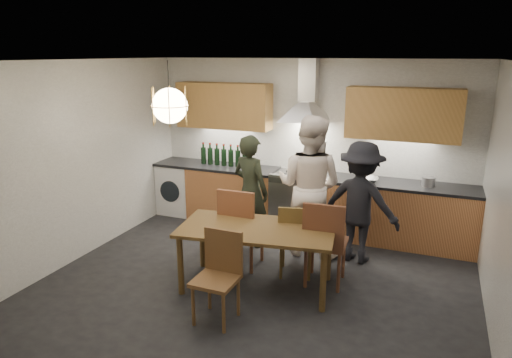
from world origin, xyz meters
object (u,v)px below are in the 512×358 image
at_px(person_right, 360,203).
at_px(chair_back_left, 240,223).
at_px(chair_front, 219,269).
at_px(person_left, 251,191).
at_px(dining_table, 257,235).
at_px(person_mid, 309,186).
at_px(wine_bottles, 224,155).
at_px(stock_pot, 428,182).
at_px(mixing_bowl, 369,180).

bearing_deg(person_right, chair_back_left, 40.83).
bearing_deg(chair_back_left, chair_front, 102.18).
distance_m(chair_front, person_left, 1.93).
bearing_deg(chair_back_left, dining_table, 134.76).
relative_size(chair_back_left, person_left, 0.67).
distance_m(dining_table, chair_front, 0.75).
xyz_separation_m(person_mid, wine_bottles, (-1.66, 0.83, 0.12)).
bearing_deg(person_left, person_right, -159.70).
relative_size(person_right, stock_pot, 9.05).
height_order(person_mid, wine_bottles, person_mid).
distance_m(person_left, mixing_bowl, 1.69).
bearing_deg(mixing_bowl, person_left, -154.54).
bearing_deg(person_right, dining_table, 60.51).
relative_size(mixing_bowl, stock_pot, 1.57).
bearing_deg(stock_pot, person_mid, -151.77).
bearing_deg(person_left, wine_bottles, -27.22).
relative_size(person_left, mixing_bowl, 5.77).
distance_m(person_left, person_right, 1.52).
bearing_deg(person_left, person_mid, -159.94).
height_order(dining_table, stock_pot, stock_pot).
bearing_deg(chair_back_left, mixing_bowl, -133.32).
relative_size(stock_pot, wine_bottles, 0.21).
relative_size(chair_front, stock_pot, 5.28).
xyz_separation_m(person_mid, stock_pot, (1.47, 0.79, 0.01)).
bearing_deg(person_left, mixing_bowl, -135.74).
relative_size(chair_front, person_left, 0.58).
height_order(person_left, wine_bottles, person_left).
xyz_separation_m(chair_back_left, person_left, (-0.17, 0.77, 0.19)).
bearing_deg(chair_back_left, wine_bottles, -59.66).
xyz_separation_m(dining_table, stock_pot, (1.77, 1.95, 0.30)).
relative_size(dining_table, stock_pot, 10.59).
distance_m(chair_back_left, person_left, 0.81).
bearing_deg(person_right, chair_front, 70.17).
bearing_deg(dining_table, person_mid, 67.17).
height_order(person_left, person_mid, person_mid).
xyz_separation_m(person_left, stock_pot, (2.32, 0.81, 0.16)).
bearing_deg(wine_bottles, chair_back_left, -58.62).
xyz_separation_m(person_mid, person_right, (0.68, 0.02, -0.15)).
height_order(chair_front, person_mid, person_mid).
xyz_separation_m(person_right, wine_bottles, (-2.34, 0.81, 0.27)).
relative_size(dining_table, person_left, 1.17).
relative_size(chair_back_left, person_right, 0.67).
xyz_separation_m(chair_back_left, wine_bottles, (-0.99, 1.62, 0.46)).
distance_m(chair_front, stock_pot, 3.31).
bearing_deg(chair_front, person_right, 60.96).
bearing_deg(person_right, person_mid, 11.92).
relative_size(chair_back_left, person_mid, 0.56).
bearing_deg(chair_front, wine_bottles, 115.52).
height_order(dining_table, person_right, person_right).
relative_size(person_left, person_right, 1.00).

